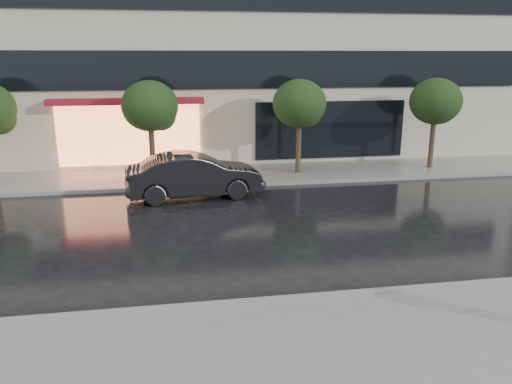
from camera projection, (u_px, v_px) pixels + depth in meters
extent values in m
plane|color=black|center=(277.00, 283.00, 11.18)|extent=(120.00, 120.00, 0.00)
cube|color=slate|center=(318.00, 367.00, 8.07)|extent=(60.00, 4.50, 0.12)
cube|color=slate|center=(227.00, 175.00, 20.91)|extent=(60.00, 3.50, 0.12)
cube|color=gray|center=(287.00, 301.00, 10.21)|extent=(60.00, 0.25, 0.14)
cube|color=gray|center=(232.00, 185.00, 19.24)|extent=(60.00, 0.25, 0.14)
cube|color=black|center=(221.00, 70.00, 21.38)|extent=(28.00, 0.12, 1.60)
cube|color=#FF8C59|center=(130.00, 135.00, 21.45)|extent=(6.00, 0.10, 2.60)
cube|color=maroon|center=(127.00, 101.00, 20.75)|extent=(6.40, 0.70, 0.25)
cube|color=black|center=(331.00, 130.00, 22.90)|extent=(7.00, 0.10, 2.60)
cylinder|color=#33261C|center=(152.00, 154.00, 19.91)|extent=(0.22, 0.22, 2.20)
ellipsoid|color=#1B3113|center=(150.00, 106.00, 19.41)|extent=(2.20, 2.20, 1.98)
sphere|color=#1B3113|center=(161.00, 115.00, 19.77)|extent=(1.20, 1.20, 1.20)
cylinder|color=#33261C|center=(298.00, 149.00, 20.87)|extent=(0.22, 0.22, 2.20)
ellipsoid|color=#1B3113|center=(299.00, 104.00, 20.36)|extent=(2.20, 2.20, 1.98)
sphere|color=#1B3113|center=(307.00, 113.00, 20.72)|extent=(1.20, 1.20, 1.20)
cylinder|color=#33261C|center=(431.00, 145.00, 21.83)|extent=(0.22, 0.22, 2.20)
ellipsoid|color=#1B3113|center=(436.00, 101.00, 21.32)|extent=(2.20, 2.20, 1.98)
sphere|color=#1B3113|center=(441.00, 110.00, 21.68)|extent=(1.20, 1.20, 1.20)
imported|color=black|center=(194.00, 176.00, 17.68)|extent=(4.96, 2.17, 1.59)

